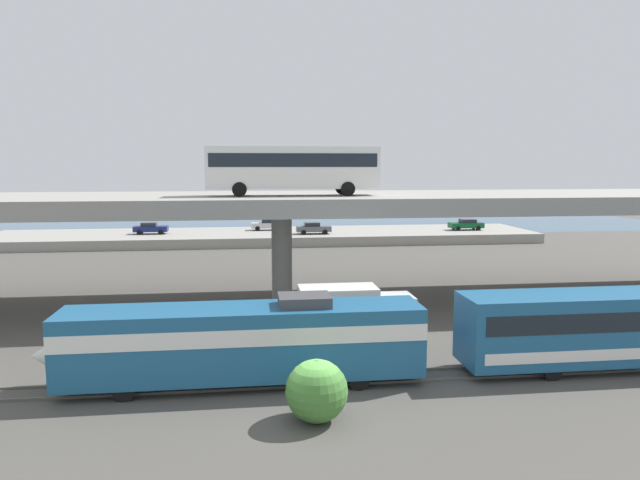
{
  "coord_description": "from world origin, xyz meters",
  "views": [
    {
      "loc": [
        -2.42,
        -22.03,
        10.17
      ],
      "look_at": [
        2.91,
        20.58,
        4.56
      ],
      "focal_mm": 32.39,
      "sensor_mm": 36.0,
      "label": 1
    }
  ],
  "objects_px": {
    "service_truck_west": "(353,310)",
    "parked_car_0": "(313,228)",
    "transit_bus_on_overpass": "(293,166)",
    "train_locomotive": "(226,340)",
    "parked_car_1": "(466,224)",
    "parked_car_2": "(267,225)",
    "parked_car_3": "(150,228)"
  },
  "relations": [
    {
      "from": "service_truck_west",
      "to": "parked_car_0",
      "type": "distance_m",
      "value": 41.31
    },
    {
      "from": "train_locomotive",
      "to": "parked_car_1",
      "type": "relative_size",
      "value": 3.82
    },
    {
      "from": "parked_car_2",
      "to": "parked_car_0",
      "type": "bearing_deg",
      "value": 138.49
    },
    {
      "from": "transit_bus_on_overpass",
      "to": "service_truck_west",
      "type": "bearing_deg",
      "value": -69.71
    },
    {
      "from": "train_locomotive",
      "to": "parked_car_3",
      "type": "height_order",
      "value": "train_locomotive"
    },
    {
      "from": "parked_car_3",
      "to": "parked_car_2",
      "type": "bearing_deg",
      "value": 9.65
    },
    {
      "from": "train_locomotive",
      "to": "service_truck_west",
      "type": "bearing_deg",
      "value": -136.36
    },
    {
      "from": "transit_bus_on_overpass",
      "to": "train_locomotive",
      "type": "bearing_deg",
      "value": -106.33
    },
    {
      "from": "train_locomotive",
      "to": "parked_car_2",
      "type": "relative_size",
      "value": 4.07
    },
    {
      "from": "train_locomotive",
      "to": "parked_car_0",
      "type": "distance_m",
      "value": 49.02
    },
    {
      "from": "service_truck_west",
      "to": "parked_car_0",
      "type": "height_order",
      "value": "service_truck_west"
    },
    {
      "from": "service_truck_west",
      "to": "parked_car_0",
      "type": "bearing_deg",
      "value": 86.78
    },
    {
      "from": "transit_bus_on_overpass",
      "to": "parked_car_2",
      "type": "relative_size",
      "value": 2.77
    },
    {
      "from": "parked_car_2",
      "to": "parked_car_3",
      "type": "distance_m",
      "value": 15.47
    },
    {
      "from": "parked_car_0",
      "to": "parked_car_2",
      "type": "distance_m",
      "value": 7.71
    },
    {
      "from": "service_truck_west",
      "to": "parked_car_0",
      "type": "relative_size",
      "value": 1.52
    },
    {
      "from": "transit_bus_on_overpass",
      "to": "service_truck_west",
      "type": "xyz_separation_m",
      "value": [
        2.89,
        -7.81,
        -8.43
      ]
    },
    {
      "from": "parked_car_1",
      "to": "parked_car_2",
      "type": "bearing_deg",
      "value": -6.87
    },
    {
      "from": "parked_car_1",
      "to": "parked_car_2",
      "type": "height_order",
      "value": "same"
    },
    {
      "from": "parked_car_0",
      "to": "parked_car_3",
      "type": "xyz_separation_m",
      "value": [
        -21.02,
        2.51,
        -0.0
      ]
    },
    {
      "from": "parked_car_2",
      "to": "parked_car_3",
      "type": "bearing_deg",
      "value": 9.65
    },
    {
      "from": "train_locomotive",
      "to": "parked_car_0",
      "type": "relative_size",
      "value": 3.94
    },
    {
      "from": "transit_bus_on_overpass",
      "to": "parked_car_0",
      "type": "distance_m",
      "value": 34.79
    },
    {
      "from": "service_truck_west",
      "to": "parked_car_2",
      "type": "relative_size",
      "value": 1.57
    },
    {
      "from": "train_locomotive",
      "to": "transit_bus_on_overpass",
      "type": "distance_m",
      "value": 17.19
    },
    {
      "from": "train_locomotive",
      "to": "transit_bus_on_overpass",
      "type": "height_order",
      "value": "transit_bus_on_overpass"
    },
    {
      "from": "parked_car_1",
      "to": "parked_car_3",
      "type": "height_order",
      "value": "same"
    },
    {
      "from": "parked_car_0",
      "to": "parked_car_1",
      "type": "relative_size",
      "value": 0.97
    },
    {
      "from": "service_truck_west",
      "to": "parked_car_1",
      "type": "xyz_separation_m",
      "value": [
        23.78,
        43.07,
        0.38
      ]
    },
    {
      "from": "parked_car_0",
      "to": "parked_car_3",
      "type": "bearing_deg",
      "value": 173.18
    },
    {
      "from": "transit_bus_on_overpass",
      "to": "parked_car_0",
      "type": "bearing_deg",
      "value": 81.14
    },
    {
      "from": "parked_car_2",
      "to": "transit_bus_on_overpass",
      "type": "bearing_deg",
      "value": 90.83
    }
  ]
}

